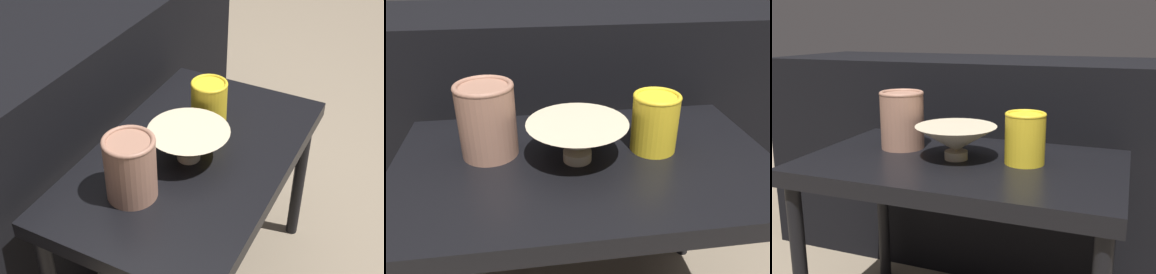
{
  "view_description": "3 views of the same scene",
  "coord_description": "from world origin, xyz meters",
  "views": [
    {
      "loc": [
        -0.93,
        -0.47,
        1.3
      ],
      "look_at": [
        -0.02,
        -0.01,
        0.56
      ],
      "focal_mm": 50.0,
      "sensor_mm": 36.0,
      "label": 1
    },
    {
      "loc": [
        -0.11,
        -0.64,
        0.88
      ],
      "look_at": [
        -0.01,
        0.02,
        0.53
      ],
      "focal_mm": 35.0,
      "sensor_mm": 36.0,
      "label": 2
    },
    {
      "loc": [
        0.37,
        -0.98,
        0.8
      ],
      "look_at": [
        -0.0,
        0.02,
        0.54
      ],
      "focal_mm": 42.0,
      "sensor_mm": 36.0,
      "label": 3
    }
  ],
  "objects": [
    {
      "name": "couch_backdrop",
      "position": [
        0.0,
        0.53,
        0.35
      ],
      "size": [
        1.71,
        0.5,
        0.7
      ],
      "color": "black",
      "rests_on": "ground_plane"
    },
    {
      "name": "vase_textured_left",
      "position": [
        -0.19,
        0.05,
        0.57
      ],
      "size": [
        0.12,
        0.12,
        0.15
      ],
      "color": "#996B56",
      "rests_on": "table"
    },
    {
      "name": "vase_colorful_right",
      "position": [
        0.15,
        0.02,
        0.56
      ],
      "size": [
        0.1,
        0.1,
        0.12
      ],
      "color": "gold",
      "rests_on": "table"
    },
    {
      "name": "bowl",
      "position": [
        -0.02,
        0.0,
        0.54
      ],
      "size": [
        0.2,
        0.2,
        0.08
      ],
      "color": "#C1B293",
      "rests_on": "table"
    },
    {
      "name": "table",
      "position": [
        0.0,
        0.0,
        0.44
      ],
      "size": [
        0.77,
        0.46,
        0.49
      ],
      "color": "black",
      "rests_on": "ground_plane"
    }
  ]
}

